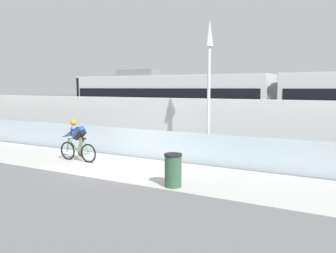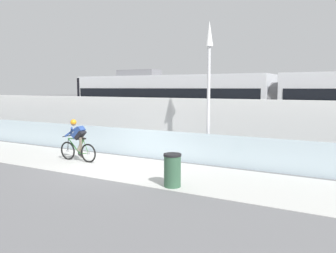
{
  "view_description": "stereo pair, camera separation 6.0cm",
  "coord_description": "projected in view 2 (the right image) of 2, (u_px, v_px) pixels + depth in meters",
  "views": [
    {
      "loc": [
        7.28,
        -9.55,
        2.81
      ],
      "look_at": [
        0.83,
        2.35,
        1.25
      ],
      "focal_mm": 36.2,
      "sensor_mm": 36.0,
      "label": 1
    },
    {
      "loc": [
        7.34,
        -9.52,
        2.81
      ],
      "look_at": [
        0.83,
        2.35,
        1.25
      ],
      "focal_mm": 36.2,
      "sensor_mm": 36.0,
      "label": 2
    }
  ],
  "objects": [
    {
      "name": "ground_plane",
      "position": [
        116.0,
        166.0,
        12.12
      ],
      "size": [
        200.0,
        200.0,
        0.0
      ],
      "primitive_type": "plane",
      "color": "slate"
    },
    {
      "name": "bike_path_deck",
      "position": [
        116.0,
        166.0,
        12.12
      ],
      "size": [
        32.0,
        3.2,
        0.01
      ],
      "primitive_type": "cube",
      "color": "beige",
      "rests_on": "ground"
    },
    {
      "name": "glass_parapet",
      "position": [
        144.0,
        143.0,
        13.66
      ],
      "size": [
        32.0,
        0.05,
        1.14
      ],
      "primitive_type": "cube",
      "color": "silver",
      "rests_on": "ground"
    },
    {
      "name": "concrete_barrier_wall",
      "position": [
        166.0,
        124.0,
        15.16
      ],
      "size": [
        32.0,
        0.36,
        2.35
      ],
      "primitive_type": "cube",
      "color": "silver",
      "rests_on": "ground"
    },
    {
      "name": "tram_rail_near",
      "position": [
        189.0,
        142.0,
        17.46
      ],
      "size": [
        32.0,
        0.08,
        0.01
      ],
      "primitive_type": "cube",
      "color": "#595654",
      "rests_on": "ground"
    },
    {
      "name": "tram_rail_far",
      "position": [
        200.0,
        139.0,
        18.71
      ],
      "size": [
        32.0,
        0.08,
        0.01
      ],
      "primitive_type": "cube",
      "color": "#595654",
      "rests_on": "ground"
    },
    {
      "name": "tram",
      "position": [
        277.0,
        107.0,
        15.87
      ],
      "size": [
        22.56,
        2.54,
        3.81
      ],
      "color": "silver",
      "rests_on": "ground"
    },
    {
      "name": "cyclist_on_bike",
      "position": [
        78.0,
        141.0,
        12.89
      ],
      "size": [
        1.77,
        0.58,
        1.61
      ],
      "color": "black",
      "rests_on": "ground"
    },
    {
      "name": "lamp_post_antenna",
      "position": [
        209.0,
        74.0,
        12.35
      ],
      "size": [
        0.28,
        0.28,
        5.2
      ],
      "color": "gray",
      "rests_on": "ground"
    },
    {
      "name": "trash_bin",
      "position": [
        172.0,
        170.0,
        9.57
      ],
      "size": [
        0.51,
        0.51,
        0.96
      ],
      "color": "#33593F",
      "rests_on": "ground"
    }
  ]
}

